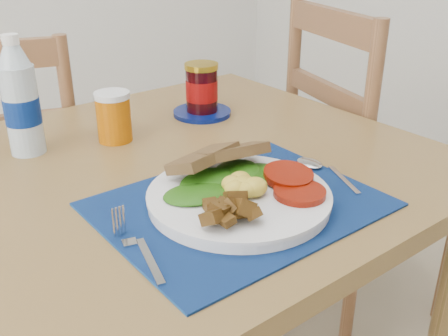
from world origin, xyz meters
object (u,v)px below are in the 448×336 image
object	(u,v)px
breakfast_plate	(238,194)
water_bottle	(21,103)
juice_glass	(114,118)
chair_end	(358,139)
jam_on_saucer	(202,92)
chair_far	(7,159)

from	to	relation	value
breakfast_plate	water_bottle	distance (m)	0.49
breakfast_plate	juice_glass	world-z (taller)	juice_glass
breakfast_plate	water_bottle	world-z (taller)	water_bottle
chair_end	water_bottle	xyz separation A→B (m)	(-0.90, 0.13, 0.26)
water_bottle	juice_glass	bearing A→B (deg)	-16.76
chair_end	jam_on_saucer	bearing A→B (deg)	93.80
chair_end	breakfast_plate	distance (m)	0.80
water_bottle	juice_glass	size ratio (longest dim) A/B	2.37
chair_far	breakfast_plate	distance (m)	0.89
juice_glass	chair_end	bearing A→B (deg)	-6.46
water_bottle	chair_end	bearing A→B (deg)	-8.45
juice_glass	jam_on_saucer	size ratio (longest dim) A/B	0.72
chair_far	juice_glass	world-z (taller)	chair_far
breakfast_plate	chair_end	bearing A→B (deg)	20.33
water_bottle	jam_on_saucer	world-z (taller)	water_bottle
breakfast_plate	juice_glass	distance (m)	0.39
chair_far	chair_end	distance (m)	1.01
breakfast_plate	water_bottle	size ratio (longest dim) A/B	1.25
chair_end	jam_on_saucer	distance (m)	0.54
chair_far	jam_on_saucer	size ratio (longest dim) A/B	7.98
chair_far	chair_end	xyz separation A→B (m)	(0.85, -0.55, 0.03)
chair_end	jam_on_saucer	xyz separation A→B (m)	(-0.49, 0.10, 0.21)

